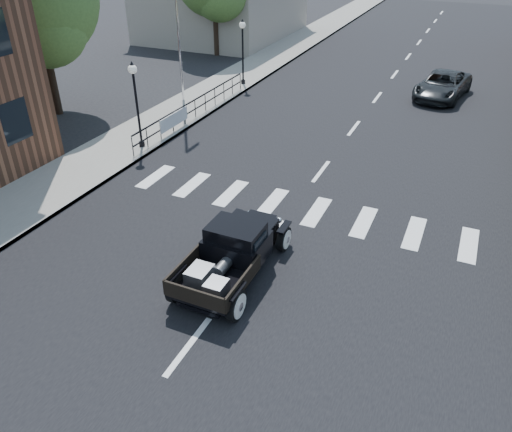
% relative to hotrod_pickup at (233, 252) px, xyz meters
% --- Properties ---
extents(ground, '(120.00, 120.00, 0.00)m').
position_rel_hotrod_pickup_xyz_m(ground, '(0.24, 0.16, -0.76)').
color(ground, black).
rests_on(ground, ground).
extents(road, '(14.00, 80.00, 0.02)m').
position_rel_hotrod_pickup_xyz_m(road, '(0.24, 15.16, -0.75)').
color(road, black).
rests_on(road, ground).
extents(road_markings, '(12.00, 60.00, 0.06)m').
position_rel_hotrod_pickup_xyz_m(road_markings, '(0.24, 10.16, -0.76)').
color(road_markings, silver).
rests_on(road_markings, ground).
extents(sidewalk_left, '(3.00, 80.00, 0.15)m').
position_rel_hotrod_pickup_xyz_m(sidewalk_left, '(-8.26, 15.16, -0.69)').
color(sidewalk_left, gray).
rests_on(sidewalk_left, ground).
extents(low_building_left, '(10.00, 12.00, 5.00)m').
position_rel_hotrod_pickup_xyz_m(low_building_left, '(-14.76, 28.16, 1.74)').
color(low_building_left, gray).
rests_on(low_building_left, ground).
extents(railing, '(0.08, 10.00, 1.00)m').
position_rel_hotrod_pickup_xyz_m(railing, '(-7.06, 10.16, -0.11)').
color(railing, black).
rests_on(railing, sidewalk_left).
extents(banner, '(0.04, 2.20, 0.60)m').
position_rel_hotrod_pickup_xyz_m(banner, '(-6.98, 8.16, -0.31)').
color(banner, silver).
rests_on(banner, sidewalk_left).
extents(lamp_post_b, '(0.36, 0.36, 3.53)m').
position_rel_hotrod_pickup_xyz_m(lamp_post_b, '(-7.36, 6.16, 1.15)').
color(lamp_post_b, black).
rests_on(lamp_post_b, sidewalk_left).
extents(lamp_post_c, '(0.36, 0.36, 3.53)m').
position_rel_hotrod_pickup_xyz_m(lamp_post_c, '(-7.36, 16.16, 1.15)').
color(lamp_post_c, black).
rests_on(lamp_post_c, sidewalk_left).
extents(big_tree_near, '(5.57, 5.57, 8.19)m').
position_rel_hotrod_pickup_xyz_m(big_tree_near, '(-13.76, 8.16, 3.33)').
color(big_tree_near, '#3E5E28').
rests_on(big_tree_near, ground).
extents(hotrod_pickup, '(2.09, 4.42, 1.53)m').
position_rel_hotrod_pickup_xyz_m(hotrod_pickup, '(0.00, 0.00, 0.00)').
color(hotrod_pickup, black).
rests_on(hotrod_pickup, ground).
extents(second_car, '(2.90, 5.07, 1.33)m').
position_rel_hotrod_pickup_xyz_m(second_car, '(3.38, 18.62, -0.10)').
color(second_car, black).
rests_on(second_car, ground).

